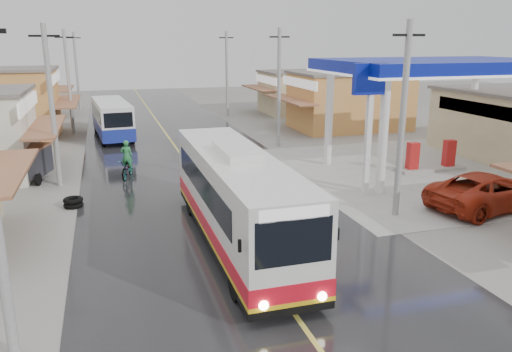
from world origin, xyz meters
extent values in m
plane|color=slate|center=(0.00, 0.00, 0.00)|extent=(120.00, 120.00, 0.00)
cube|color=black|center=(0.00, 15.00, 0.01)|extent=(12.00, 90.00, 0.02)
cube|color=#D8CC4C|center=(0.00, 15.00, 0.02)|extent=(0.15, 90.00, 0.01)
cube|color=gray|center=(13.00, 6.00, 0.01)|extent=(16.00, 16.00, 0.03)
cube|color=#0A178D|center=(13.00, 6.00, 5.85)|extent=(12.00, 8.00, 0.70)
cube|color=white|center=(13.00, 6.00, 5.55)|extent=(12.10, 8.10, 0.12)
cylinder|color=white|center=(8.00, 9.00, 2.75)|extent=(0.44, 0.44, 5.50)
cylinder|color=white|center=(18.00, 9.00, 2.75)|extent=(0.44, 0.44, 5.50)
cylinder|color=white|center=(8.00, 3.00, 2.75)|extent=(0.44, 0.44, 5.50)
cube|color=gray|center=(13.00, 6.00, 0.10)|extent=(4.00, 1.20, 0.20)
cube|color=#B21919|center=(11.80, 6.00, 0.95)|extent=(0.60, 0.45, 1.50)
cube|color=#B21919|center=(14.20, 6.00, 0.95)|extent=(0.60, 0.45, 1.50)
cube|color=white|center=(7.20, 3.00, 3.00)|extent=(0.25, 0.25, 6.00)
cube|color=#0A178D|center=(7.20, 3.00, 5.50)|extent=(1.80, 0.30, 1.40)
cube|color=silver|center=(-0.24, -1.00, 1.94)|extent=(2.37, 11.36, 2.79)
cube|color=black|center=(-0.24, -1.00, 0.45)|extent=(2.39, 11.38, 0.28)
cube|color=red|center=(-0.24, -1.00, 0.92)|extent=(2.41, 11.40, 0.52)
cube|color=gold|center=(-0.24, -1.00, 0.61)|extent=(2.42, 11.41, 0.13)
cube|color=black|center=(-0.24, -0.53, 2.25)|extent=(2.41, 9.00, 0.95)
cube|color=black|center=(-0.24, -6.63, 2.34)|extent=(2.07, 0.12, 1.23)
cube|color=black|center=(-0.24, 4.63, 2.34)|extent=(2.07, 0.12, 1.04)
cube|color=white|center=(-0.24, -6.63, 3.10)|extent=(1.87, 0.12, 0.33)
cube|color=silver|center=(-0.24, -1.00, 3.48)|extent=(1.14, 2.84, 0.28)
cylinder|color=black|center=(-1.27, -4.98, 0.54)|extent=(0.33, 1.04, 1.04)
cylinder|color=black|center=(0.79, -4.98, 0.54)|extent=(0.33, 1.04, 1.04)
cylinder|color=black|center=(-1.27, 2.60, 0.54)|extent=(0.33, 1.04, 1.04)
cylinder|color=black|center=(0.79, 2.60, 0.54)|extent=(0.33, 1.04, 1.04)
sphere|color=#FFF2CC|center=(-1.05, -6.70, 0.73)|extent=(0.27, 0.27, 0.27)
sphere|color=#FFF2CC|center=(0.56, -6.70, 0.73)|extent=(0.27, 0.27, 0.27)
cube|color=black|center=(-1.57, -6.38, 2.29)|extent=(0.08, 0.08, 0.33)
cube|color=black|center=(1.09, -6.38, 2.29)|extent=(0.08, 0.08, 0.33)
cube|color=silver|center=(-4.04, 21.48, 1.64)|extent=(2.92, 8.47, 2.31)
cube|color=#1B2B97|center=(-4.04, 21.48, 0.85)|extent=(2.97, 8.51, 0.92)
cube|color=black|center=(-4.04, 21.48, 1.96)|extent=(2.84, 7.09, 0.83)
cube|color=black|center=(-3.68, 17.39, 1.96)|extent=(1.92, 0.28, 1.02)
cylinder|color=black|center=(-4.76, 18.45, 0.48)|extent=(0.36, 0.94, 0.92)
cylinder|color=black|center=(-2.80, 18.62, 0.48)|extent=(0.36, 0.94, 0.92)
cylinder|color=black|center=(-5.27, 24.34, 0.48)|extent=(0.36, 0.94, 0.92)
cylinder|color=black|center=(-3.31, 24.51, 0.48)|extent=(0.36, 0.94, 0.92)
imported|color=#9C240F|center=(11.33, -0.40, 0.81)|extent=(6.21, 3.76, 1.61)
imported|color=black|center=(-3.58, 9.48, 0.51)|extent=(1.22, 2.06, 1.02)
imported|color=#28793E|center=(-3.58, 9.25, 1.25)|extent=(0.71, 0.57, 1.71)
cube|color=#26262D|center=(-8.41, 10.38, 1.03)|extent=(1.96, 2.48, 1.41)
cube|color=brown|center=(-8.41, 10.38, 1.79)|extent=(2.02, 2.55, 0.11)
cylinder|color=black|center=(-9.35, 9.86, 0.33)|extent=(0.37, 0.68, 0.65)
cylinder|color=black|center=(-8.93, 11.32, 0.33)|extent=(0.37, 0.68, 0.65)
cylinder|color=black|center=(-8.06, 9.26, 0.33)|extent=(0.31, 0.66, 0.65)
cube|color=#26262D|center=(-9.25, 15.82, 0.94)|extent=(1.32, 2.01, 1.29)
cube|color=brown|center=(-9.25, 15.82, 1.64)|extent=(1.38, 2.06, 0.10)
cylinder|color=black|center=(-9.94, 15.11, 0.30)|extent=(0.19, 0.60, 0.60)
cylinder|color=black|center=(-9.96, 16.50, 0.30)|extent=(0.19, 0.60, 0.60)
cylinder|color=black|center=(-8.64, 14.94, 0.30)|extent=(0.13, 0.60, 0.60)
torus|color=black|center=(-6.17, 5.11, 0.11)|extent=(0.86, 0.86, 0.22)
torus|color=black|center=(-6.17, 5.11, 0.33)|extent=(0.86, 0.86, 0.22)
camera|label=1|loc=(-4.52, -17.47, 7.23)|focal=35.00mm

